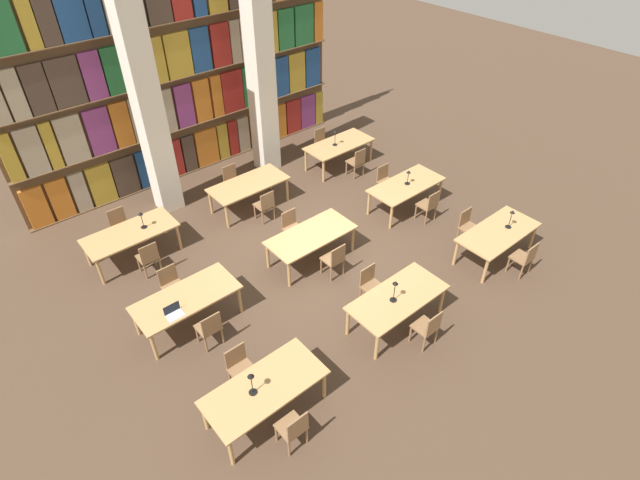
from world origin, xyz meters
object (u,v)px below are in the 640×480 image
Objects in this scene: chair_9 at (292,227)px; desk_lamp_1 at (395,288)px; desk_lamp_3 at (408,175)px; chair_8 at (334,259)px; chair_10 at (429,205)px; chair_16 at (357,161)px; reading_table_2 at (498,234)px; chair_5 at (468,226)px; chair_3 at (371,284)px; chair_6 at (210,328)px; chair_14 at (265,205)px; desk_lamp_4 at (141,217)px; desk_lamp_0 at (251,380)px; chair_11 at (385,180)px; reading_table_1 at (397,299)px; chair_12 at (148,257)px; chair_15 at (233,180)px; reading_table_4 at (311,237)px; chair_2 at (428,327)px; reading_table_6 at (130,235)px; chair_7 at (172,285)px; desk_lamp_2 at (511,216)px; chair_0 at (293,428)px; desk_lamp_5 at (335,135)px; reading_table_3 at (186,300)px; reading_table_7 at (249,186)px; pillar_left at (146,99)px; laptop at (174,313)px; chair_4 at (524,258)px; reading_table_8 at (339,146)px; chair_17 at (322,142)px; reading_table_5 at (406,186)px; chair_1 at (240,367)px; reading_table_0 at (265,389)px; pillar_center at (260,67)px.

desk_lamp_1 is at bearing 87.79° from chair_9.
chair_8 is at bearing -166.22° from desk_lamp_3.
chair_16 is (0.11, 2.75, 0.00)m from chair_10.
reading_table_2 is 0.78m from chair_5.
chair_3 is 1.09m from chair_8.
chair_3 is at bearing -19.70° from chair_6.
desk_lamp_3 is 0.45× the size of chair_14.
chair_8 is 2.06× the size of desk_lamp_4.
desk_lamp_0 reaches higher than chair_11.
chair_10 is at bearing 30.43° from reading_table_1.
chair_15 is at bearing 25.68° from chair_12.
reading_table_4 is at bearing 88.65° from chair_15.
reading_table_4 is 1.94m from chair_14.
chair_2 is 3.50m from chair_5.
reading_table_2 and reading_table_6 have the same top height.
chair_8 reaches higher than reading_table_1.
reading_table_4 is at bearing 165.32° from chair_7.
chair_2 and chair_15 have the same top height.
chair_9 is 3.53m from chair_10.
chair_7 is at bearing -40.03° from chair_3.
chair_7 and chair_15 have the same top height.
desk_lamp_0 is 6.94m from desk_lamp_2.
chair_2 is at bearing -76.47° from desk_lamp_1.
chair_6 and chair_14 have the same top height.
desk_lamp_2 reaches higher than chair_6.
chair_8 is at bearing -19.51° from chair_5.
desk_lamp_5 is at bearing 44.33° from chair_0.
chair_10 is at bearing -88.20° from chair_5.
reading_table_3 is 4.16m from reading_table_7.
reading_table_7 is (3.23, 6.06, 0.18)m from chair_0.
desk_lamp_3 is (4.75, -4.09, -2.00)m from pillar_left.
laptop is 0.37× the size of chair_16.
desk_lamp_0 reaches higher than chair_5.
chair_2 is 1.00× the size of chair_5.
desk_lamp_0 is at bearing 104.41° from chair_0.
chair_4 is 6.21m from reading_table_8.
chair_12 is at bearing -31.28° from chair_5.
desk_lamp_4 is at bearing 82.44° from reading_table_3.
chair_4 is at bearing -23.15° from chair_6.
desk_lamp_0 is at bearing -158.30° from desk_lamp_3.
chair_10 is at bearing 22.51° from chair_0.
desk_lamp_0 is 9.07m from chair_17.
reading_table_5 is at bearing 92.50° from reading_table_2.
reading_table_1 is (3.17, -0.76, 0.18)m from chair_1.
desk_lamp_0 is at bearing -151.50° from chair_8.
reading_table_1 is 2.33× the size of chair_9.
laptop is 3.58m from chair_8.
reading_table_0 is at bearing 166.63° from chair_2.
chair_0 and chair_11 have the same top height.
reading_table_0 is at bearing -125.49° from pillar_center.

